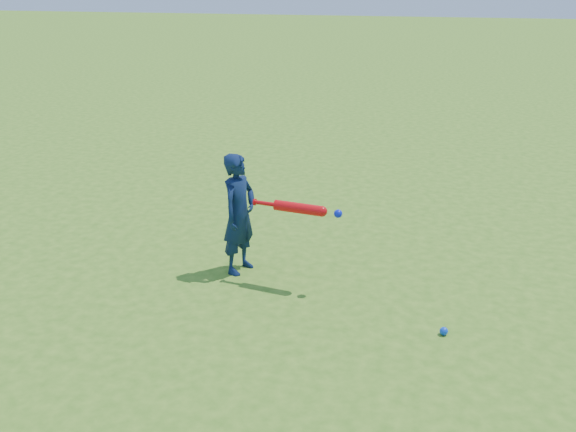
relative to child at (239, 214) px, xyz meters
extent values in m
plane|color=#41751C|center=(-0.40, -0.23, -0.59)|extent=(80.00, 80.00, 0.00)
imported|color=#0D1C3F|center=(0.00, 0.00, 0.00)|extent=(0.39, 0.49, 1.17)
sphere|color=blue|center=(1.95, -0.76, -0.55)|extent=(0.07, 0.07, 0.07)
cylinder|color=red|center=(0.18, -0.08, 0.16)|extent=(0.03, 0.07, 0.06)
cylinder|color=red|center=(0.29, -0.10, 0.16)|extent=(0.22, 0.07, 0.04)
cylinder|color=red|center=(0.61, -0.15, 0.16)|extent=(0.46, 0.16, 0.10)
sphere|color=red|center=(0.83, -0.18, 0.16)|extent=(0.10, 0.10, 0.10)
sphere|color=#0C1BD3|center=(0.98, -0.20, 0.16)|extent=(0.07, 0.07, 0.07)
camera|label=1|loc=(1.80, -5.40, 2.13)|focal=40.00mm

